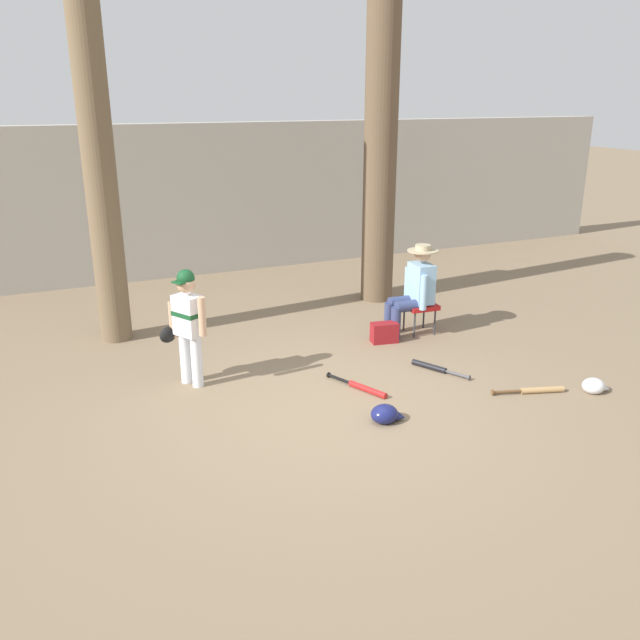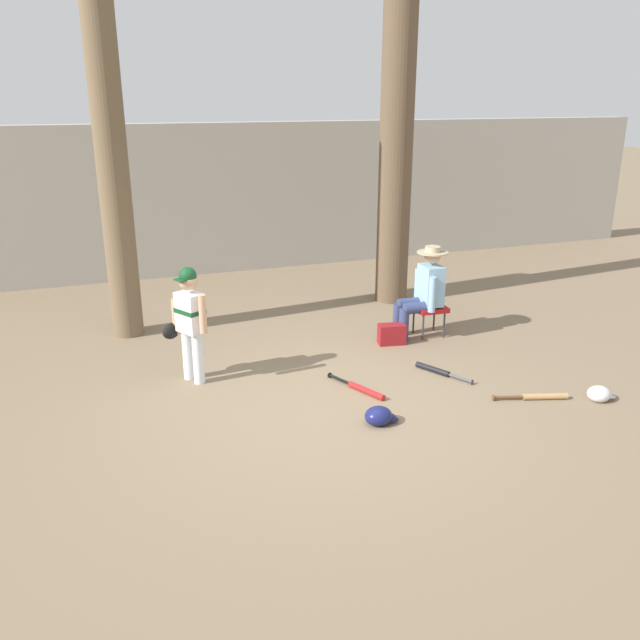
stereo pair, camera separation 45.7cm
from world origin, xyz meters
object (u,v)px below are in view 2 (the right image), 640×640
tree_behind_spectator (395,177)px  batting_helmet_navy (379,416)px  tree_near_player (112,162)px  folding_stool (429,309)px  batting_helmet_white (599,394)px  handbag_beside_stool (392,334)px  young_ballplayer (189,317)px  bat_wood_tan (539,397)px  seated_spectator (424,289)px  bat_red_barrel (362,389)px  bat_black_composite (437,371)px

tree_behind_spectator → batting_helmet_navy: bearing=-117.6°
tree_near_player → tree_behind_spectator: bearing=2.8°
folding_stool → batting_helmet_white: size_ratio=1.45×
handbag_beside_stool → young_ballplayer: bearing=-174.1°
tree_behind_spectator → batting_helmet_navy: tree_behind_spectator is taller
tree_near_player → batting_helmet_white: size_ratio=17.65×
tree_behind_spectator → folding_stool: tree_behind_spectator is taller
handbag_beside_stool → bat_wood_tan: (0.73, -2.01, -0.10)m
seated_spectator → bat_red_barrel: size_ratio=1.53×
handbag_beside_stool → batting_helmet_white: size_ratio=1.16×
folding_stool → seated_spectator: 0.29m
bat_black_composite → batting_helmet_white: batting_helmet_white is taller
seated_spectator → bat_red_barrel: (-1.44, -1.33, -0.61)m
seated_spectator → bat_red_barrel: bearing=-137.2°
folding_stool → young_ballplayer: bearing=-172.9°
bat_black_composite → young_ballplayer: bearing=163.9°
bat_red_barrel → bat_black_composite: size_ratio=1.13×
young_ballplayer → bat_black_composite: 2.86m
tree_behind_spectator → bat_wood_tan: (-0.11, -3.76, -1.85)m
folding_stool → bat_red_barrel: (-1.54, -1.33, -0.33)m
bat_black_composite → batting_helmet_navy: (-1.15, -0.88, 0.05)m
tree_near_player → tree_behind_spectator: 3.99m
tree_behind_spectator → batting_helmet_white: 4.41m
young_ballplayer → seated_spectator: (3.09, 0.40, -0.10)m
folding_stool → bat_wood_tan: (0.13, -2.14, -0.33)m
folding_stool → handbag_beside_stool: (-0.60, -0.13, -0.23)m
young_ballplayer → bat_red_barrel: 2.03m
batting_helmet_navy → batting_helmet_white: bearing=-7.8°
tree_behind_spectator → folding_stool: size_ratio=10.64×
tree_near_player → bat_red_barrel: (2.20, -2.76, -2.21)m
bat_black_composite → batting_helmet_navy: size_ratio=2.14×
bat_wood_tan → tree_near_player: bearing=137.3°
seated_spectator → bat_black_composite: size_ratio=1.73×
tree_behind_spectator → folding_stool: (-0.24, -1.62, -1.52)m
bat_wood_tan → batting_helmet_white: (0.57, -0.23, 0.04)m
handbag_beside_stool → seated_spectator: bearing=14.9°
bat_black_composite → bat_wood_tan: bearing=-55.8°
bat_wood_tan → batting_helmet_navy: bearing=177.0°
seated_spectator → batting_helmet_navy: size_ratio=3.70×
seated_spectator → bat_black_composite: 1.39m
tree_near_player → batting_helmet_navy: 4.58m
seated_spectator → bat_black_composite: bearing=-110.2°
batting_helmet_white → tree_near_player: bearing=139.4°
tree_near_player → handbag_beside_stool: tree_near_player is taller
young_ballplayer → folding_stool: young_ballplayer is taller
bat_wood_tan → batting_helmet_white: bearing=-21.9°
bat_red_barrel → bat_wood_tan: 1.86m
tree_behind_spectator → bat_black_composite: (-0.77, -2.79, -1.85)m
folding_stool → bat_wood_tan: size_ratio=0.55×
young_ballplayer → bat_wood_tan: (3.32, -1.74, -0.71)m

